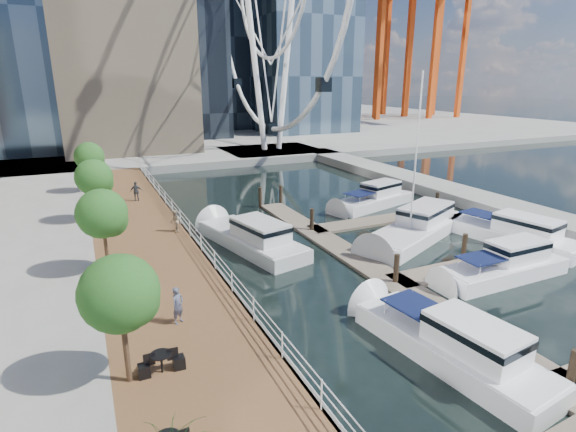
{
  "coord_description": "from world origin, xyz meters",
  "views": [
    {
      "loc": [
        -11.94,
        -10.2,
        10.88
      ],
      "look_at": [
        -1.04,
        13.48,
        3.0
      ],
      "focal_mm": 28.0,
      "sensor_mm": 36.0,
      "label": 1
    }
  ],
  "objects": [
    {
      "name": "pedestrian_mid",
      "position": [
        -6.8,
        19.3,
        1.75
      ],
      "size": [
        0.65,
        0.79,
        1.5
      ],
      "primitive_type": "imported",
      "rotation": [
        0.0,
        0.0,
        -1.68
      ],
      "color": "gray",
      "rests_on": "boardwalk"
    },
    {
      "name": "yacht_foreground",
      "position": [
        9.12,
        6.14,
        0.0
      ],
      "size": [
        8.92,
        2.46,
        2.15
      ],
      "primitive_type": null,
      "rotation": [
        0.0,
        0.0,
        1.58
      ],
      "color": "white",
      "rests_on": "ground"
    },
    {
      "name": "pier",
      "position": [
        14.0,
        52.0,
        0.5
      ],
      "size": [
        14.0,
        12.0,
        1.0
      ],
      "primitive_type": "cube",
      "color": "gray",
      "rests_on": "ground"
    },
    {
      "name": "floating_docks",
      "position": [
        7.97,
        9.98,
        0.49
      ],
      "size": [
        16.0,
        34.0,
        2.6
      ],
      "color": "#6D6051",
      "rests_on": "ground"
    },
    {
      "name": "seawall",
      "position": [
        -6.0,
        15.0,
        0.5
      ],
      "size": [
        0.25,
        60.0,
        1.0
      ],
      "primitive_type": "cube",
      "color": "#595954",
      "rests_on": "ground"
    },
    {
      "name": "ground",
      "position": [
        0.0,
        0.0,
        0.0
      ],
      "size": [
        520.0,
        520.0,
        0.0
      ],
      "primitive_type": "plane",
      "color": "black",
      "rests_on": "ground"
    },
    {
      "name": "boardwalk",
      "position": [
        -9.0,
        15.0,
        0.5
      ],
      "size": [
        6.0,
        60.0,
        1.0
      ],
      "primitive_type": "cube",
      "color": "brown",
      "rests_on": "ground"
    },
    {
      "name": "pedestrian_far",
      "position": [
        -8.15,
        28.95,
        1.84
      ],
      "size": [
        1.06,
        0.63,
        1.69
      ],
      "primitive_type": "imported",
      "rotation": [
        0.0,
        0.0,
        2.91
      ],
      "color": "#353942",
      "rests_on": "boardwalk"
    },
    {
      "name": "railing",
      "position": [
        -6.1,
        15.0,
        1.52
      ],
      "size": [
        0.1,
        60.0,
        1.05
      ],
      "primitive_type": null,
      "color": "white",
      "rests_on": "boardwalk"
    },
    {
      "name": "pedestrian_near",
      "position": [
        -9.06,
        7.17,
        1.82
      ],
      "size": [
        0.71,
        0.68,
        1.64
      ],
      "primitive_type": "imported",
      "rotation": [
        0.0,
        0.0,
        0.66
      ],
      "color": "#494C61",
      "rests_on": "boardwalk"
    },
    {
      "name": "breakwater",
      "position": [
        20.0,
        20.0,
        0.5
      ],
      "size": [
        4.0,
        60.0,
        1.0
      ],
      "primitive_type": "cube",
      "color": "gray",
      "rests_on": "ground"
    },
    {
      "name": "moored_yachts",
      "position": [
        8.04,
        12.42,
        0.0
      ],
      "size": [
        21.75,
        31.2,
        11.5
      ],
      "color": "white",
      "rests_on": "ground"
    },
    {
      "name": "port_cranes",
      "position": [
        67.67,
        95.67,
        20.0
      ],
      "size": [
        40.0,
        52.0,
        38.0
      ],
      "color": "#D84C14",
      "rests_on": "ground"
    },
    {
      "name": "street_trees",
      "position": [
        -11.4,
        14.0,
        4.29
      ],
      "size": [
        2.6,
        42.6,
        4.6
      ],
      "color": "#3F2B1C",
      "rests_on": "ground"
    },
    {
      "name": "land_far",
      "position": [
        0.0,
        102.0,
        0.5
      ],
      "size": [
        200.0,
        114.0,
        1.0
      ],
      "primitive_type": "cube",
      "color": "gray",
      "rests_on": "ground"
    }
  ]
}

